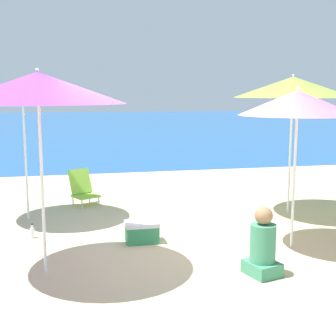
% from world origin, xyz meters
% --- Properties ---
extents(ground_plane, '(60.00, 60.00, 0.00)m').
position_xyz_m(ground_plane, '(0.00, 0.00, 0.00)').
color(ground_plane, '#C6B284').
extents(sea_water, '(60.00, 40.00, 0.01)m').
position_xyz_m(sea_water, '(0.00, 26.33, 0.00)').
color(sea_water, '#1E5699').
rests_on(sea_water, ground).
extents(beach_umbrella_purple, '(1.97, 1.97, 2.35)m').
position_xyz_m(beach_umbrella_purple, '(-1.54, -0.35, 2.14)').
color(beach_umbrella_purple, white).
rests_on(beach_umbrella_purple, ground).
extents(beach_umbrella_blue, '(1.89, 1.89, 2.19)m').
position_xyz_m(beach_umbrella_blue, '(-1.90, 2.13, 2.02)').
color(beach_umbrella_blue, white).
rests_on(beach_umbrella_blue, ground).
extents(beach_umbrella_lime, '(1.96, 1.96, 2.39)m').
position_xyz_m(beach_umbrella_lime, '(2.49, 1.50, 2.17)').
color(beach_umbrella_lime, white).
rests_on(beach_umbrella_lime, ground).
extents(beach_umbrella_pink, '(1.54, 1.54, 2.16)m').
position_xyz_m(beach_umbrella_pink, '(1.71, -0.15, 1.95)').
color(beach_umbrella_pink, white).
rests_on(beach_umbrella_pink, ground).
extents(beach_chair_lime, '(0.60, 0.63, 0.66)m').
position_xyz_m(beach_chair_lime, '(-0.97, 2.97, 0.31)').
color(beach_chair_lime, silver).
rests_on(beach_chair_lime, ground).
extents(person_seated_near, '(0.42, 0.46, 0.81)m').
position_xyz_m(person_seated_near, '(0.90, -0.99, 0.34)').
color(person_seated_near, '#3F8C66').
rests_on(person_seated_near, ground).
extents(water_bottle, '(0.07, 0.07, 0.22)m').
position_xyz_m(water_bottle, '(-1.77, 1.03, 0.08)').
color(water_bottle, silver).
rests_on(water_bottle, ground).
extents(cooler_box, '(0.46, 0.33, 0.30)m').
position_xyz_m(cooler_box, '(-0.25, 0.50, 0.15)').
color(cooler_box, '#338C59').
rests_on(cooler_box, ground).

